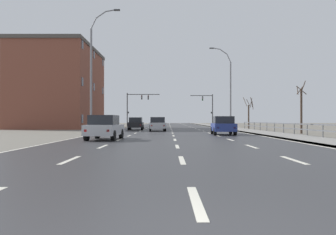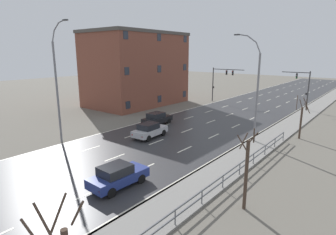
# 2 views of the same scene
# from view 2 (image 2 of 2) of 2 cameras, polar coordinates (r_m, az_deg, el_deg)

# --- Properties ---
(ground_plane) EXTENTS (160.00, 160.00, 0.12)m
(ground_plane) POSITION_cam_2_polar(r_m,az_deg,el_deg) (38.75, 10.91, -0.18)
(ground_plane) COLOR #666056
(road_asphalt_strip) EXTENTS (14.00, 120.00, 0.03)m
(road_asphalt_strip) POSITION_cam_2_polar(r_m,az_deg,el_deg) (49.46, 17.47, 2.41)
(road_asphalt_strip) COLOR #303033
(road_asphalt_strip) RESTS_ON ground
(sidewalk_right) EXTENTS (3.00, 120.00, 0.12)m
(sidewalk_right) POSITION_cam_2_polar(r_m,az_deg,el_deg) (47.16, 27.01, 1.13)
(sidewalk_right) COLOR gray
(sidewalk_right) RESTS_ON ground
(guardrail) EXTENTS (0.07, 38.73, 1.00)m
(guardrail) POSITION_cam_2_polar(r_m,az_deg,el_deg) (14.09, -1.92, -21.56)
(guardrail) COLOR #515459
(guardrail) RESTS_ON ground
(street_lamp_midground) EXTENTS (2.81, 0.24, 10.58)m
(street_lamp_midground) POSITION_cam_2_polar(r_m,az_deg,el_deg) (28.17, 17.62, 5.25)
(street_lamp_midground) COLOR slate
(street_lamp_midground) RESTS_ON ground
(street_lamp_left_bank) EXTENTS (2.79, 0.24, 11.62)m
(street_lamp_left_bank) POSITION_cam_2_polar(r_m,az_deg,el_deg) (28.70, -21.85, 6.09)
(street_lamp_left_bank) COLOR slate
(street_lamp_left_bank) RESTS_ON ground
(traffic_signal_right) EXTENTS (4.22, 0.36, 6.06)m
(traffic_signal_right) POSITION_cam_2_polar(r_m,az_deg,el_deg) (47.62, 26.25, 6.03)
(traffic_signal_right) COLOR #38383A
(traffic_signal_right) RESTS_ON ground
(traffic_signal_left) EXTENTS (6.01, 0.36, 6.17)m
(traffic_signal_left) POSITION_cam_2_polar(r_m,az_deg,el_deg) (50.94, 10.78, 7.95)
(traffic_signal_left) COLOR #38383A
(traffic_signal_left) RESTS_ON ground
(car_far_right) EXTENTS (1.92, 4.14, 1.57)m
(car_far_right) POSITION_cam_2_polar(r_m,az_deg,el_deg) (34.25, -2.30, -0.22)
(car_far_right) COLOR black
(car_far_right) RESTS_ON ground
(car_near_left) EXTENTS (2.01, 4.19, 1.57)m
(car_near_left) POSITION_cam_2_polar(r_m,az_deg,el_deg) (29.21, -3.83, -2.60)
(car_near_left) COLOR #B7B7BC
(car_near_left) RESTS_ON ground
(car_distant) EXTENTS (1.96, 4.16, 1.57)m
(car_distant) POSITION_cam_2_polar(r_m,az_deg,el_deg) (18.99, -10.34, -11.72)
(car_distant) COLOR navy
(car_distant) RESTS_ON ground
(brick_building) EXTENTS (10.46, 16.81, 12.22)m
(brick_building) POSITION_cam_2_polar(r_m,az_deg,el_deg) (48.36, -6.51, 10.00)
(brick_building) COLOR brown
(brick_building) RESTS_ON ground
(bare_tree_mid) EXTENTS (1.00, 1.04, 4.90)m
(bare_tree_mid) POSITION_cam_2_polar(r_m,az_deg,el_deg) (16.25, 15.88, -10.66)
(bare_tree_mid) COLOR #423328
(bare_tree_mid) RESTS_ON ground
(bare_tree_far) EXTENTS (1.45, 1.21, 4.47)m
(bare_tree_far) POSITION_cam_2_polar(r_m,az_deg,el_deg) (31.52, 25.83, -0.33)
(bare_tree_far) COLOR #423328
(bare_tree_far) RESTS_ON ground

